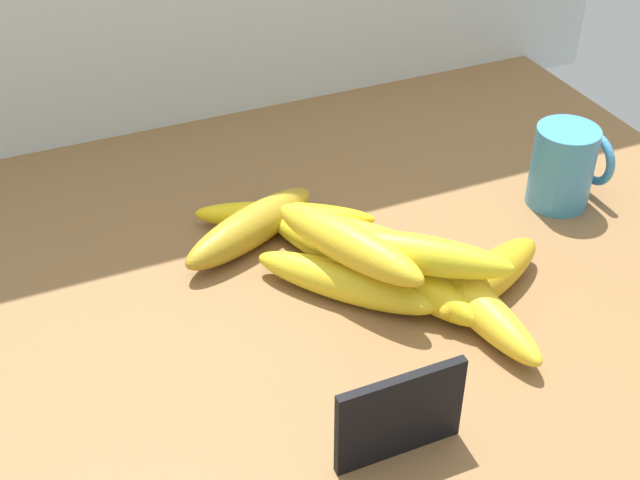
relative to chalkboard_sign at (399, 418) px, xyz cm
name	(u,v)px	position (x,y,z in cm)	size (l,w,h in cm)	color
counter_top	(282,303)	(-1.28, 22.55, -5.36)	(110.00, 76.00, 3.00)	brown
chalkboard_sign	(399,418)	(0.00, 0.00, 0.00)	(11.00, 1.80, 8.40)	black
coffee_mug	(565,166)	(34.08, 25.09, 0.91)	(8.54, 7.04, 9.53)	#3F8BBA
banana_0	(409,280)	(10.13, 16.97, -1.84)	(17.96, 4.04, 4.04)	yellow
banana_1	(365,240)	(9.14, 24.89, -1.99)	(20.10, 3.74, 3.74)	yellow
banana_2	(252,227)	(-1.08, 31.43, -1.70)	(18.22, 4.32, 4.32)	#B28F22
banana_3	(344,282)	(4.11, 19.30, -1.96)	(19.05, 3.80, 3.80)	yellow
banana_4	(330,249)	(5.17, 25.08, -2.21)	(16.49, 3.29, 3.29)	gold
banana_5	(489,277)	(17.52, 14.16, -1.76)	(15.79, 4.19, 4.19)	gold
banana_6	(471,300)	(14.09, 12.02, -1.87)	(20.23, 3.97, 3.97)	yellow
banana_7	(285,217)	(3.00, 32.49, -2.20)	(19.84, 3.32, 3.32)	yellow
banana_8	(348,243)	(4.87, 20.13, 2.03)	(18.00, 4.16, 4.16)	yellow
banana_9	(415,254)	(9.97, 16.02, 2.11)	(18.65, 3.85, 3.85)	yellow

